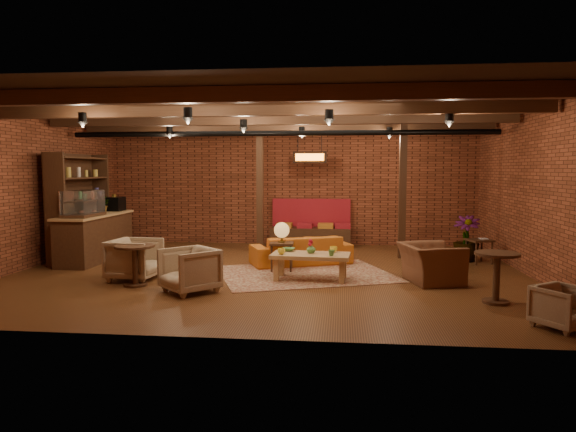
# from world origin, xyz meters

# --- Properties ---
(floor) EXTENTS (10.00, 10.00, 0.00)m
(floor) POSITION_xyz_m (0.00, 0.00, 0.00)
(floor) COLOR #371E0D
(floor) RESTS_ON ground
(ceiling) EXTENTS (10.00, 8.00, 0.02)m
(ceiling) POSITION_xyz_m (0.00, 0.00, 3.20)
(ceiling) COLOR black
(ceiling) RESTS_ON wall_back
(wall_back) EXTENTS (10.00, 0.02, 3.20)m
(wall_back) POSITION_xyz_m (0.00, 4.00, 1.60)
(wall_back) COLOR brown
(wall_back) RESTS_ON ground
(wall_front) EXTENTS (10.00, 0.02, 3.20)m
(wall_front) POSITION_xyz_m (0.00, -4.00, 1.60)
(wall_front) COLOR brown
(wall_front) RESTS_ON ground
(wall_left) EXTENTS (0.02, 8.00, 3.20)m
(wall_left) POSITION_xyz_m (-5.00, 0.00, 1.60)
(wall_left) COLOR brown
(wall_left) RESTS_ON ground
(wall_right) EXTENTS (0.02, 8.00, 3.20)m
(wall_right) POSITION_xyz_m (5.00, 0.00, 1.60)
(wall_right) COLOR brown
(wall_right) RESTS_ON ground
(ceiling_beams) EXTENTS (9.80, 6.40, 0.22)m
(ceiling_beams) POSITION_xyz_m (0.00, 0.00, 3.08)
(ceiling_beams) COLOR #331C11
(ceiling_beams) RESTS_ON ceiling
(ceiling_pipe) EXTENTS (9.60, 0.12, 0.12)m
(ceiling_pipe) POSITION_xyz_m (0.00, 1.60, 2.85)
(ceiling_pipe) COLOR black
(ceiling_pipe) RESTS_ON ceiling
(post_left) EXTENTS (0.16, 0.16, 3.20)m
(post_left) POSITION_xyz_m (-0.60, 2.60, 1.60)
(post_left) COLOR #331C11
(post_left) RESTS_ON ground
(post_right) EXTENTS (0.16, 0.16, 3.20)m
(post_right) POSITION_xyz_m (2.80, 2.00, 1.60)
(post_right) COLOR #331C11
(post_right) RESTS_ON ground
(service_counter) EXTENTS (0.80, 2.50, 1.60)m
(service_counter) POSITION_xyz_m (-4.10, 1.00, 0.80)
(service_counter) COLOR #331C11
(service_counter) RESTS_ON ground
(plant_counter) EXTENTS (0.35, 0.39, 0.30)m
(plant_counter) POSITION_xyz_m (-4.00, 1.20, 1.22)
(plant_counter) COLOR #337F33
(plant_counter) RESTS_ON service_counter
(shelving_hutch) EXTENTS (0.52, 2.00, 2.40)m
(shelving_hutch) POSITION_xyz_m (-4.50, 1.10, 1.20)
(shelving_hutch) COLOR #331C11
(shelving_hutch) RESTS_ON ground
(banquette) EXTENTS (2.10, 0.70, 1.00)m
(banquette) POSITION_xyz_m (0.60, 3.55, 0.50)
(banquette) COLOR maroon
(banquette) RESTS_ON ground
(service_sign) EXTENTS (0.86, 0.06, 0.30)m
(service_sign) POSITION_xyz_m (0.60, 3.10, 2.35)
(service_sign) COLOR orange
(service_sign) RESTS_ON ceiling
(ceiling_spotlights) EXTENTS (6.40, 4.40, 0.28)m
(ceiling_spotlights) POSITION_xyz_m (0.00, 0.00, 2.86)
(ceiling_spotlights) COLOR black
(ceiling_spotlights) RESTS_ON ceiling
(rug) EXTENTS (3.88, 3.43, 0.01)m
(rug) POSITION_xyz_m (0.72, -0.07, 0.01)
(rug) COLOR maroon
(rug) RESTS_ON floor
(sofa) EXTENTS (2.28, 1.60, 0.62)m
(sofa) POSITION_xyz_m (0.55, 0.97, 0.31)
(sofa) COLOR #B65B19
(sofa) RESTS_ON floor
(coffee_table) EXTENTS (1.48, 0.82, 0.74)m
(coffee_table) POSITION_xyz_m (0.84, -0.59, 0.44)
(coffee_table) COLOR #A57D4D
(coffee_table) RESTS_ON floor
(side_table_lamp) EXTENTS (0.50, 0.50, 0.98)m
(side_table_lamp) POSITION_xyz_m (0.22, 0.22, 0.75)
(side_table_lamp) COLOR #331C11
(side_table_lamp) RESTS_ON floor
(round_table_left) EXTENTS (0.69, 0.69, 0.72)m
(round_table_left) POSITION_xyz_m (-2.19, -1.39, 0.49)
(round_table_left) COLOR #331C11
(round_table_left) RESTS_ON floor
(armchair_a) EXTENTS (0.85, 0.89, 0.85)m
(armchair_a) POSITION_xyz_m (-2.38, -0.93, 0.42)
(armchair_a) COLOR #BDAD92
(armchair_a) RESTS_ON floor
(armchair_b) EXTENTS (1.09, 1.09, 0.82)m
(armchair_b) POSITION_xyz_m (-1.09, -1.75, 0.41)
(armchair_b) COLOR #BDAD92
(armchair_b) RESTS_ON floor
(armchair_right) EXTENTS (0.94, 1.21, 0.94)m
(armchair_right) POSITION_xyz_m (3.03, -0.59, 0.47)
(armchair_right) COLOR brown
(armchair_right) RESTS_ON floor
(side_table_book) EXTENTS (0.60, 0.60, 0.55)m
(side_table_book) POSITION_xyz_m (4.40, 1.47, 0.49)
(side_table_book) COLOR #331C11
(side_table_book) RESTS_ON floor
(round_table_right) EXTENTS (0.67, 0.67, 0.78)m
(round_table_right) POSITION_xyz_m (3.78, -1.95, 0.52)
(round_table_right) COLOR #331C11
(round_table_right) RESTS_ON floor
(armchair_far) EXTENTS (0.81, 0.80, 0.61)m
(armchair_far) POSITION_xyz_m (4.25, -3.17, 0.31)
(armchair_far) COLOR #BDAD92
(armchair_far) RESTS_ON floor
(plant_tall) EXTENTS (2.17, 2.17, 3.06)m
(plant_tall) POSITION_xyz_m (4.18, 1.73, 1.53)
(plant_tall) COLOR #4C7F4C
(plant_tall) RESTS_ON floor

